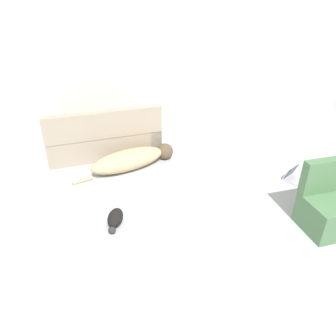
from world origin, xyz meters
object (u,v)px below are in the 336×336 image
laptop_open (294,175)px  side_chair (328,207)px  couch (104,138)px  dog (132,159)px  cat (115,218)px

laptop_open → side_chair: size_ratio=0.49×
couch → laptop_open: size_ratio=4.71×
laptop_open → side_chair: bearing=-133.2°
dog → laptop_open: size_ratio=4.16×
dog → laptop_open: (2.32, -0.97, -0.08)m
dog → side_chair: bearing=-61.5°
cat → laptop_open: (2.75, 0.38, -0.01)m
side_chair → couch: bearing=131.0°
dog → side_chair: size_ratio=2.04×
couch → laptop_open: (2.71, -1.63, -0.21)m
cat → side_chair: side_chair is taller
cat → side_chair: 2.57m
couch → dog: size_ratio=1.13×
couch → side_chair: (2.43, -2.68, 0.00)m
dog → cat: 1.41m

